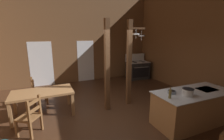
{
  "coord_description": "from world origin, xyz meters",
  "views": [
    {
      "loc": [
        -1.58,
        -3.77,
        2.36
      ],
      "look_at": [
        0.49,
        0.91,
        1.19
      ],
      "focal_mm": 25.0,
      "sensor_mm": 36.0,
      "label": 1
    }
  ],
  "objects_px": {
    "stockpot_on_counter": "(188,92)",
    "mixing_bowl_on_counter": "(172,92)",
    "dining_table": "(43,94)",
    "ladderback_chair_by_post": "(30,117)",
    "bottle_tall_on_counter": "(170,94)",
    "kitchen_island": "(192,107)",
    "stove_range": "(137,70)",
    "ladderback_chair_near_window": "(38,92)"
  },
  "relations": [
    {
      "from": "kitchen_island",
      "to": "ladderback_chair_near_window",
      "type": "xyz_separation_m",
      "value": [
        -3.82,
        2.98,
        0.0
      ]
    },
    {
      "from": "kitchen_island",
      "to": "stove_range",
      "type": "xyz_separation_m",
      "value": [
        1.08,
        4.35,
        0.03
      ]
    },
    {
      "from": "kitchen_island",
      "to": "bottle_tall_on_counter",
      "type": "relative_size",
      "value": 8.08
    },
    {
      "from": "ladderback_chair_by_post",
      "to": "stockpot_on_counter",
      "type": "distance_m",
      "value": 3.83
    },
    {
      "from": "dining_table",
      "to": "kitchen_island",
      "type": "bearing_deg",
      "value": -29.87
    },
    {
      "from": "kitchen_island",
      "to": "stockpot_on_counter",
      "type": "relative_size",
      "value": 6.41
    },
    {
      "from": "ladderback_chair_by_post",
      "to": "mixing_bowl_on_counter",
      "type": "bearing_deg",
      "value": -18.11
    },
    {
      "from": "bottle_tall_on_counter",
      "to": "stockpot_on_counter",
      "type": "bearing_deg",
      "value": -6.83
    },
    {
      "from": "ladderback_chair_by_post",
      "to": "bottle_tall_on_counter",
      "type": "height_order",
      "value": "bottle_tall_on_counter"
    },
    {
      "from": "mixing_bowl_on_counter",
      "to": "dining_table",
      "type": "bearing_deg",
      "value": 146.83
    },
    {
      "from": "kitchen_island",
      "to": "stove_range",
      "type": "bearing_deg",
      "value": 76.08
    },
    {
      "from": "stockpot_on_counter",
      "to": "mixing_bowl_on_counter",
      "type": "bearing_deg",
      "value": 131.04
    },
    {
      "from": "bottle_tall_on_counter",
      "to": "ladderback_chair_by_post",
      "type": "bearing_deg",
      "value": 156.93
    },
    {
      "from": "ladderback_chair_near_window",
      "to": "ladderback_chair_by_post",
      "type": "height_order",
      "value": "same"
    },
    {
      "from": "dining_table",
      "to": "ladderback_chair_by_post",
      "type": "height_order",
      "value": "ladderback_chair_by_post"
    },
    {
      "from": "dining_table",
      "to": "mixing_bowl_on_counter",
      "type": "distance_m",
      "value": 3.61
    },
    {
      "from": "stove_range",
      "to": "stockpot_on_counter",
      "type": "bearing_deg",
      "value": -108.35
    },
    {
      "from": "kitchen_island",
      "to": "stockpot_on_counter",
      "type": "xyz_separation_m",
      "value": [
        -0.41,
        -0.14,
        0.54
      ]
    },
    {
      "from": "stockpot_on_counter",
      "to": "kitchen_island",
      "type": "bearing_deg",
      "value": 18.81
    },
    {
      "from": "dining_table",
      "to": "bottle_tall_on_counter",
      "type": "relative_size",
      "value": 6.33
    },
    {
      "from": "stove_range",
      "to": "dining_table",
      "type": "xyz_separation_m",
      "value": [
        -4.74,
        -2.25,
        0.17
      ]
    },
    {
      "from": "dining_table",
      "to": "mixing_bowl_on_counter",
      "type": "relative_size",
      "value": 8.38
    },
    {
      "from": "stockpot_on_counter",
      "to": "mixing_bowl_on_counter",
      "type": "xyz_separation_m",
      "value": [
        -0.24,
        0.27,
        -0.06
      ]
    },
    {
      "from": "bottle_tall_on_counter",
      "to": "mixing_bowl_on_counter",
      "type": "bearing_deg",
      "value": 38.52
    },
    {
      "from": "kitchen_island",
      "to": "bottle_tall_on_counter",
      "type": "bearing_deg",
      "value": -175.05
    },
    {
      "from": "stove_range",
      "to": "ladderback_chair_by_post",
      "type": "bearing_deg",
      "value": -148.07
    },
    {
      "from": "stockpot_on_counter",
      "to": "mixing_bowl_on_counter",
      "type": "relative_size",
      "value": 1.67
    },
    {
      "from": "kitchen_island",
      "to": "mixing_bowl_on_counter",
      "type": "xyz_separation_m",
      "value": [
        -0.65,
        0.13,
        0.49
      ]
    },
    {
      "from": "ladderback_chair_near_window",
      "to": "mixing_bowl_on_counter",
      "type": "height_order",
      "value": "mixing_bowl_on_counter"
    },
    {
      "from": "stove_range",
      "to": "ladderback_chair_by_post",
      "type": "height_order",
      "value": "stove_range"
    },
    {
      "from": "stove_range",
      "to": "ladderback_chair_by_post",
      "type": "distance_m",
      "value": 5.93
    },
    {
      "from": "stove_range",
      "to": "ladderback_chair_near_window",
      "type": "bearing_deg",
      "value": -164.34
    },
    {
      "from": "ladderback_chair_by_post",
      "to": "bottle_tall_on_counter",
      "type": "bearing_deg",
      "value": -23.07
    },
    {
      "from": "stockpot_on_counter",
      "to": "mixing_bowl_on_counter",
      "type": "height_order",
      "value": "stockpot_on_counter"
    },
    {
      "from": "ladderback_chair_near_window",
      "to": "mixing_bowl_on_counter",
      "type": "relative_size",
      "value": 4.67
    },
    {
      "from": "dining_table",
      "to": "stockpot_on_counter",
      "type": "height_order",
      "value": "stockpot_on_counter"
    },
    {
      "from": "dining_table",
      "to": "bottle_tall_on_counter",
      "type": "height_order",
      "value": "bottle_tall_on_counter"
    },
    {
      "from": "stove_range",
      "to": "dining_table",
      "type": "distance_m",
      "value": 5.25
    },
    {
      "from": "kitchen_island",
      "to": "stove_range",
      "type": "distance_m",
      "value": 4.48
    },
    {
      "from": "stove_range",
      "to": "bottle_tall_on_counter",
      "type": "height_order",
      "value": "stove_range"
    },
    {
      "from": "ladderback_chair_near_window",
      "to": "bottle_tall_on_counter",
      "type": "distance_m",
      "value": 4.25
    },
    {
      "from": "kitchen_island",
      "to": "ladderback_chair_near_window",
      "type": "relative_size",
      "value": 2.29
    }
  ]
}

